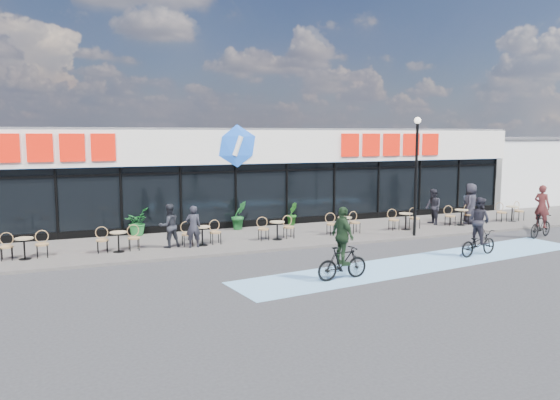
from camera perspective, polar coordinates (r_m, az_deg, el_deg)
name	(u,v)px	position (r m, az deg, el deg)	size (l,w,h in m)	color
ground	(299,263)	(18.51, 1.97, -6.62)	(120.00, 120.00, 0.00)	#28282B
sidewalk	(254,238)	(22.59, -2.70, -4.01)	(44.00, 5.00, 0.10)	#4F4B46
bike_lane	(424,262)	(19.24, 14.85, -6.31)	(14.00, 2.20, 0.01)	#6A9EC9
building	(218,174)	(27.43, -6.51, 2.71)	(30.60, 6.57, 4.75)	black
neighbour_building	(515,168)	(39.15, 23.33, 3.04)	(9.20, 7.20, 4.11)	silver
lamp_post	(416,165)	(23.23, 14.06, 3.52)	(0.28, 0.28, 4.92)	black
bistro_set_1	(24,246)	(20.55, -25.15, -4.33)	(1.54, 0.62, 0.90)	tan
bistro_set_2	(118,239)	(20.60, -16.55, -3.93)	(1.54, 0.62, 0.90)	tan
bistro_set_3	(202,233)	(21.10, -8.19, -3.46)	(1.54, 0.62, 0.90)	tan
bistro_set_4	(276,228)	(22.03, -0.38, -2.95)	(1.54, 0.62, 0.90)	tan
bistro_set_5	(344,223)	(23.33, 6.67, -2.44)	(1.54, 0.62, 0.90)	tan
bistro_set_6	(405,219)	(24.94, 12.89, -1.96)	(1.54, 0.62, 0.90)	tan
bistro_set_7	(460,215)	(26.82, 18.29, -1.52)	(1.54, 0.62, 0.90)	tan
bistro_set_8	(511,212)	(28.89, 22.95, -1.13)	(1.54, 0.62, 0.90)	tan
potted_plant_left	(137,222)	(23.64, -14.75, -2.23)	(1.02, 0.88, 1.13)	#1E6A2B
potted_plant_mid	(239,215)	(24.33, -4.30, -1.60)	(0.70, 0.56, 1.27)	#195823
potted_plant_right	(292,214)	(25.48, 1.24, -1.45)	(0.57, 0.46, 1.04)	#1B5117
patron_left	(193,227)	(20.64, -9.05, -2.76)	(0.58, 0.38, 1.58)	black
patron_right	(169,226)	(20.81, -11.52, -2.65)	(0.80, 0.62, 1.64)	black
pedestrian_a	(433,207)	(26.47, 15.71, -0.69)	(0.82, 0.64, 1.68)	black
pedestrian_b	(469,203)	(28.55, 19.17, -0.33)	(0.79, 0.62, 1.63)	#313B4D
pedestrian_c	(471,204)	(27.26, 19.31, -0.36)	(0.94, 0.61, 1.92)	black
cyclist_a	(479,233)	(20.69, 20.04, -3.23)	(1.84, 0.93, 2.11)	black
cyclist_b	(541,218)	(25.28, 25.63, -1.75)	(1.76, 0.96, 2.23)	black
cyclist_c	(343,250)	(16.37, 6.55, -5.22)	(1.73, 1.06, 2.21)	black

